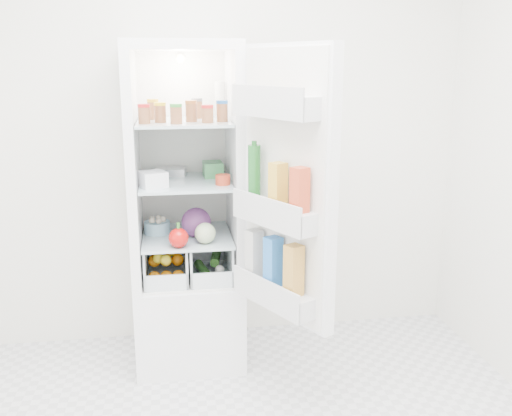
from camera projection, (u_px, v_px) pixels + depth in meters
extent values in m
cube|color=white|center=(216.00, 130.00, 3.40)|extent=(3.00, 0.02, 2.60)
cube|color=white|center=(189.00, 315.00, 3.35)|extent=(0.60, 0.60, 0.50)
cube|color=white|center=(181.00, 45.00, 2.97)|extent=(0.60, 0.60, 0.05)
cube|color=white|center=(183.00, 160.00, 3.40)|extent=(0.60, 0.05, 1.25)
cube|color=white|center=(134.00, 170.00, 3.09)|extent=(0.05, 0.60, 1.25)
cube|color=white|center=(234.00, 167.00, 3.17)|extent=(0.05, 0.60, 1.25)
cube|color=white|center=(183.00, 161.00, 3.37)|extent=(0.50, 0.01, 1.25)
sphere|color=white|center=(180.00, 59.00, 3.19)|extent=(0.05, 0.05, 0.05)
cube|color=#AFC5CD|center=(187.00, 236.00, 3.20)|extent=(0.49, 0.53, 0.01)
cube|color=#AFC5CD|center=(185.00, 182.00, 3.13)|extent=(0.49, 0.53, 0.02)
cube|color=#AFC5CD|center=(183.00, 122.00, 3.05)|extent=(0.49, 0.53, 0.02)
cylinder|color=#B21919|center=(144.00, 115.00, 2.87)|extent=(0.06, 0.06, 0.08)
cylinder|color=gold|center=(160.00, 114.00, 2.93)|extent=(0.06, 0.06, 0.08)
cylinder|color=#267226|center=(176.00, 115.00, 2.87)|extent=(0.06, 0.06, 0.08)
cylinder|color=brown|center=(191.00, 114.00, 2.98)|extent=(0.06, 0.06, 0.08)
cylinder|color=#B21919|center=(208.00, 114.00, 2.92)|extent=(0.06, 0.06, 0.08)
cylinder|color=#194C8C|center=(222.00, 113.00, 2.98)|extent=(0.06, 0.06, 0.08)
cylinder|color=#BF8C19|center=(153.00, 112.00, 3.10)|extent=(0.06, 0.06, 0.08)
cylinder|color=#4C4C4C|center=(197.00, 111.00, 3.16)|extent=(0.06, 0.06, 0.08)
cylinder|color=silver|center=(220.00, 99.00, 3.21)|extent=(0.07, 0.07, 0.20)
cube|color=white|center=(153.00, 179.00, 2.97)|extent=(0.16, 0.16, 0.08)
cylinder|color=#B7351B|center=(223.00, 180.00, 3.03)|extent=(0.10, 0.10, 0.05)
cube|color=silver|center=(171.00, 172.00, 3.29)|extent=(0.19, 0.15, 0.04)
cube|color=#419050|center=(213.00, 169.00, 3.24)|extent=(0.11, 0.15, 0.08)
sphere|color=#4B1D55|center=(196.00, 222.00, 3.16)|extent=(0.16, 0.16, 0.16)
sphere|color=#BD0E0B|center=(179.00, 238.00, 2.97)|extent=(0.10, 0.10, 0.10)
cylinder|color=#9BCEE7|center=(157.00, 227.00, 3.23)|extent=(0.19, 0.19, 0.07)
sphere|color=#B1C291|center=(205.00, 233.00, 3.04)|extent=(0.11, 0.11, 0.11)
sphere|color=orange|center=(154.00, 278.00, 3.11)|extent=(0.07, 0.07, 0.07)
sphere|color=orange|center=(166.00, 277.00, 3.12)|extent=(0.07, 0.07, 0.07)
sphere|color=orange|center=(178.00, 276.00, 3.13)|extent=(0.07, 0.07, 0.07)
sphere|color=orange|center=(154.00, 261.00, 3.21)|extent=(0.07, 0.07, 0.07)
sphere|color=orange|center=(166.00, 260.00, 3.22)|extent=(0.07, 0.07, 0.07)
sphere|color=orange|center=(178.00, 260.00, 3.23)|extent=(0.07, 0.07, 0.07)
sphere|color=yellow|center=(158.00, 258.00, 3.15)|extent=(0.06, 0.06, 0.06)
sphere|color=yellow|center=(171.00, 251.00, 3.26)|extent=(0.06, 0.06, 0.06)
sphere|color=yellow|center=(166.00, 260.00, 3.11)|extent=(0.06, 0.06, 0.06)
cylinder|color=#214818|center=(203.00, 269.00, 3.26)|extent=(0.09, 0.21, 0.05)
cylinder|color=#214818|center=(216.00, 257.00, 3.31)|extent=(0.08, 0.21, 0.05)
sphere|color=white|center=(211.00, 276.00, 3.16)|extent=(0.05, 0.05, 0.05)
sphere|color=white|center=(220.00, 269.00, 3.17)|extent=(0.05, 0.05, 0.05)
cube|color=white|center=(289.00, 186.00, 2.67)|extent=(0.34, 0.56, 1.30)
cube|color=white|center=(283.00, 187.00, 2.65)|extent=(0.27, 0.50, 1.26)
cube|color=silver|center=(275.00, 106.00, 2.53)|extent=(0.33, 0.49, 0.10)
cube|color=silver|center=(274.00, 215.00, 2.66)|extent=(0.33, 0.49, 0.10)
cube|color=silver|center=(274.00, 294.00, 2.75)|extent=(0.33, 0.49, 0.10)
sphere|color=#A4744A|center=(292.00, 93.00, 2.42)|extent=(0.05, 0.05, 0.05)
sphere|color=#A4744A|center=(280.00, 93.00, 2.48)|extent=(0.05, 0.05, 0.05)
sphere|color=#A4744A|center=(269.00, 92.00, 2.55)|extent=(0.05, 0.05, 0.05)
sphere|color=#A4744A|center=(258.00, 91.00, 2.61)|extent=(0.05, 0.05, 0.05)
sphere|color=#A4744A|center=(248.00, 91.00, 2.67)|extent=(0.05, 0.05, 0.05)
cylinder|color=#1A5E22|center=(254.00, 172.00, 2.72)|extent=(0.06, 0.06, 0.26)
cube|color=yellow|center=(278.00, 184.00, 2.59)|extent=(0.09, 0.09, 0.20)
cube|color=#D94726|center=(300.00, 190.00, 2.48)|extent=(0.09, 0.09, 0.20)
cube|color=silver|center=(254.00, 253.00, 2.82)|extent=(0.09, 0.09, 0.24)
cube|color=blue|center=(273.00, 261.00, 2.71)|extent=(0.09, 0.09, 0.24)
cube|color=gold|center=(294.00, 270.00, 2.59)|extent=(0.09, 0.09, 0.24)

